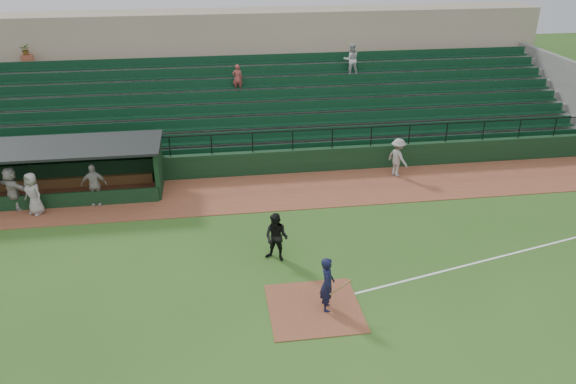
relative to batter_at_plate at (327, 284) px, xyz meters
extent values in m
plane|color=#2C531A|center=(-0.39, 1.08, -0.97)|extent=(90.00, 90.00, 0.00)
cube|color=brown|center=(-0.39, 9.08, -0.95)|extent=(40.00, 4.00, 0.03)
cube|color=brown|center=(-0.39, 0.08, -0.95)|extent=(3.00, 3.00, 0.03)
cube|color=white|center=(7.61, 2.28, -0.96)|extent=(17.49, 4.44, 0.01)
cube|color=black|center=(-0.39, 11.28, -0.37)|extent=(36.00, 0.35, 1.20)
cylinder|color=black|center=(-0.39, 11.28, 1.23)|extent=(36.00, 0.06, 0.06)
cube|color=slate|center=(-0.39, 16.18, 0.83)|extent=(36.00, 9.00, 3.60)
cube|color=#0E331D|center=(-0.39, 15.68, 1.28)|extent=(34.56, 8.00, 4.05)
cube|color=slate|center=(17.61, 16.23, 1.13)|extent=(0.35, 9.50, 4.20)
cube|color=tan|center=(-0.39, 22.68, 2.23)|extent=(38.00, 3.00, 6.40)
cube|color=slate|center=(-0.39, 20.68, 2.73)|extent=(36.00, 2.00, 0.20)
cylinder|color=#A55138|center=(-13.82, 20.58, 3.13)|extent=(0.70, 0.70, 0.60)
imported|color=#2D5923|center=(-13.82, 20.58, 3.76)|extent=(0.59, 0.51, 0.66)
imported|color=silver|center=(5.14, 17.98, 3.13)|extent=(0.92, 0.72, 1.90)
imported|color=#9E3D3A|center=(-1.69, 16.98, 2.51)|extent=(0.57, 0.37, 1.56)
cube|color=black|center=(-10.14, 11.48, 0.18)|extent=(8.50, 0.20, 2.30)
cube|color=black|center=(-5.89, 10.18, 0.18)|extent=(0.20, 2.60, 2.30)
cube|color=black|center=(-10.14, 10.18, 1.39)|extent=(8.90, 3.20, 0.12)
cube|color=olive|center=(-10.14, 11.08, -0.72)|extent=(7.65, 0.40, 0.50)
cube|color=black|center=(-10.14, 8.83, -0.62)|extent=(8.50, 0.12, 0.70)
imported|color=black|center=(0.00, 0.00, 0.00)|extent=(0.55, 0.76, 1.93)
cylinder|color=olive|center=(0.40, -0.20, -0.02)|extent=(0.79, 0.34, 0.35)
imported|color=black|center=(-1.24, 3.22, -0.02)|extent=(1.16, 1.09, 1.90)
imported|color=gray|center=(5.65, 10.03, 0.03)|extent=(1.18, 1.44, 1.94)
imported|color=#9F9A95|center=(-8.64, 8.90, 0.03)|extent=(1.15, 0.53, 1.93)
imported|color=#9A9490|center=(-11.08, 8.36, 0.01)|extent=(1.11, 1.05, 1.90)
imported|color=#ADA7A2|center=(-12.08, 8.96, 0.05)|extent=(1.83, 1.56, 1.98)
camera|label=1|loc=(-3.43, -14.77, 10.51)|focal=35.32mm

